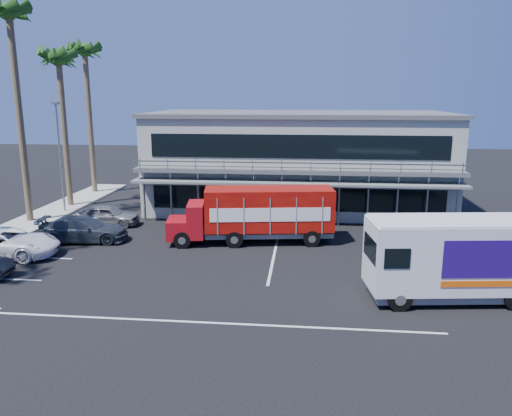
# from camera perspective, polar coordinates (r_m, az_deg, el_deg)

# --- Properties ---
(ground) EXTENTS (120.00, 120.00, 0.00)m
(ground) POSITION_cam_1_polar(r_m,az_deg,el_deg) (25.34, -2.86, -7.06)
(ground) COLOR black
(ground) RESTS_ON ground
(building) EXTENTS (22.40, 12.00, 7.30)m
(building) POSITION_cam_1_polar(r_m,az_deg,el_deg) (38.80, 4.83, 5.48)
(building) COLOR #A3A89A
(building) RESTS_ON ground
(curb_strip) EXTENTS (3.00, 32.00, 0.16)m
(curb_strip) POSITION_cam_1_polar(r_m,az_deg,el_deg) (35.97, -25.66, -2.17)
(curb_strip) COLOR #A5A399
(curb_strip) RESTS_ON ground
(palm_d) EXTENTS (2.80, 2.80, 14.75)m
(palm_d) POSITION_cam_1_polar(r_m,az_deg,el_deg) (36.98, -26.28, 18.10)
(palm_d) COLOR brown
(palm_d) RESTS_ON ground
(palm_e) EXTENTS (2.80, 2.80, 12.25)m
(palm_e) POSITION_cam_1_polar(r_m,az_deg,el_deg) (40.93, -21.58, 14.74)
(palm_e) COLOR brown
(palm_e) RESTS_ON ground
(palm_f) EXTENTS (2.80, 2.80, 13.25)m
(palm_f) POSITION_cam_1_polar(r_m,az_deg,el_deg) (46.12, -18.93, 15.76)
(palm_f) COLOR brown
(palm_f) RESTS_ON ground
(light_pole_far) EXTENTS (0.50, 0.25, 8.09)m
(light_pole_far) POSITION_cam_1_polar(r_m,az_deg,el_deg) (39.10, -21.52, 5.94)
(light_pole_far) COLOR gray
(light_pole_far) RESTS_ON ground
(red_truck) EXTENTS (9.92, 3.65, 3.26)m
(red_truck) POSITION_cam_1_polar(r_m,az_deg,el_deg) (29.38, 0.17, -0.58)
(red_truck) COLOR #9E0C15
(red_truck) RESTS_ON ground
(white_van) EXTENTS (7.53, 3.38, 3.55)m
(white_van) POSITION_cam_1_polar(r_m,az_deg,el_deg) (22.80, 21.76, -5.29)
(white_van) COLOR silver
(white_van) RESTS_ON ground
(parked_car_c) EXTENTS (5.84, 2.93, 1.59)m
(parked_car_c) POSITION_cam_1_polar(r_m,az_deg,el_deg) (30.25, -26.79, -3.56)
(parked_car_c) COLOR white
(parked_car_c) RESTS_ON ground
(parked_car_d) EXTENTS (5.37, 2.72, 1.49)m
(parked_car_d) POSITION_cam_1_polar(r_m,az_deg,el_deg) (31.52, -19.08, -2.33)
(parked_car_d) COLOR #303740
(parked_car_d) RESTS_ON ground
(parked_car_e) EXTENTS (4.15, 1.80, 1.39)m
(parked_car_e) POSITION_cam_1_polar(r_m,az_deg,el_deg) (34.87, -16.52, -0.81)
(parked_car_e) COLOR slate
(parked_car_e) RESTS_ON ground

